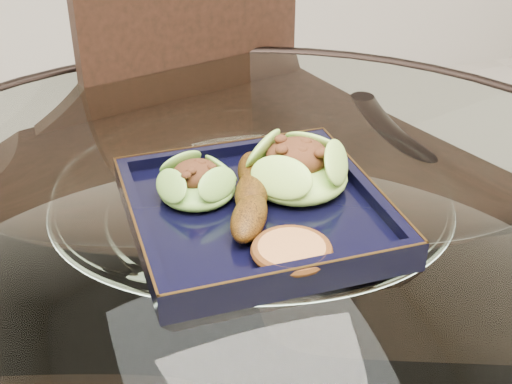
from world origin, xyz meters
name	(u,v)px	position (x,y,z in m)	size (l,w,h in m)	color
dining_table	(252,334)	(0.00, 0.00, 0.60)	(1.13, 1.13, 0.77)	white
dining_chair	(230,200)	(0.10, 0.39, 0.54)	(0.50, 0.50, 0.97)	#331911
navy_plate	(256,215)	(0.00, 0.00, 0.77)	(0.27, 0.27, 0.02)	black
lettuce_wrap_left	(197,185)	(-0.05, 0.04, 0.80)	(0.09, 0.09, 0.03)	#538C28
lettuce_wrap_right	(298,171)	(0.06, 0.03, 0.80)	(0.11, 0.11, 0.04)	olive
roasted_plantain	(251,194)	(0.00, 0.00, 0.80)	(0.17, 0.04, 0.03)	#553109
crumb_patty	(292,252)	(0.01, -0.10, 0.79)	(0.07, 0.07, 0.01)	#A96D38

